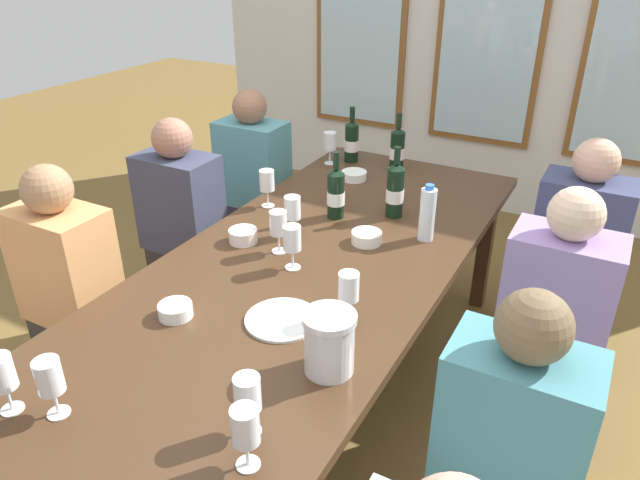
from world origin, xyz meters
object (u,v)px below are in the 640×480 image
(seated_person_3, at_px, (573,263))
(tasting_bowl_2, at_px, (243,236))
(white_plate_0, at_px, (282,320))
(seated_person_2, at_px, (254,190))
(seated_person_4, at_px, (184,233))
(seated_person_5, at_px, (550,332))
(wine_glass_3, at_px, (267,181))
(wine_glass_6, at_px, (245,427))
(wine_bottle_0, at_px, (336,193))
(seated_person_0, at_px, (73,300))
(wine_glass_4, at_px, (278,225))
(wine_glass_1, at_px, (349,288))
(wine_glass_2, at_px, (292,240))
(seated_person_1, at_px, (504,469))
(wine_bottle_3, at_px, (397,149))
(tasting_bowl_1, at_px, (367,237))
(wine_glass_7, at_px, (330,143))
(tasting_bowl_3, at_px, (354,175))
(water_bottle, at_px, (427,214))
(tasting_bowl_0, at_px, (175,310))
(wine_bottle_1, at_px, (395,190))
(dining_table, at_px, (297,285))
(wine_glass_8, at_px, (248,396))
(metal_pitcher, at_px, (329,342))
(wine_glass_0, at_px, (1,374))
(wine_glass_9, at_px, (49,378))
(wine_glass_5, at_px, (292,210))
(wine_bottle_2, at_px, (352,141))

(seated_person_3, bearing_deg, tasting_bowl_2, -143.58)
(white_plate_0, xyz_separation_m, seated_person_2, (-0.99, 1.28, -0.22))
(seated_person_4, xyz_separation_m, seated_person_5, (1.75, 0.02, 0.00))
(wine_glass_3, relative_size, wine_glass_6, 1.00)
(wine_bottle_0, relative_size, seated_person_0, 0.27)
(wine_glass_4, height_order, seated_person_3, seated_person_3)
(wine_glass_1, height_order, wine_glass_2, same)
(wine_glass_4, bearing_deg, seated_person_0, -149.81)
(seated_person_1, relative_size, seated_person_5, 1.00)
(seated_person_4, bearing_deg, tasting_bowl_2, -24.76)
(wine_bottle_3, height_order, seated_person_4, seated_person_4)
(tasting_bowl_1, distance_m, wine_glass_7, 0.93)
(tasting_bowl_3, relative_size, water_bottle, 0.54)
(tasting_bowl_0, bearing_deg, wine_glass_6, -34.99)
(seated_person_0, xyz_separation_m, seated_person_3, (1.75, 1.30, 0.00))
(tasting_bowl_3, distance_m, wine_glass_2, 0.94)
(wine_glass_7, height_order, seated_person_5, seated_person_5)
(wine_bottle_0, relative_size, wine_glass_6, 1.72)
(wine_glass_7, height_order, seated_person_0, seated_person_0)
(wine_bottle_1, distance_m, wine_glass_7, 0.72)
(dining_table, relative_size, wine_glass_8, 15.45)
(metal_pitcher, xyz_separation_m, seated_person_0, (-1.24, 0.10, -0.31))
(wine_glass_2, bearing_deg, wine_glass_8, -66.58)
(wine_glass_3, bearing_deg, tasting_bowl_1, -11.43)
(seated_person_4, distance_m, seated_person_5, 1.75)
(wine_bottle_1, xyz_separation_m, wine_glass_6, (0.23, -1.45, -0.00))
(wine_glass_0, distance_m, wine_glass_2, 1.03)
(wine_bottle_0, height_order, tasting_bowl_1, wine_bottle_0)
(white_plate_0, relative_size, seated_person_5, 0.22)
(metal_pitcher, distance_m, seated_person_0, 1.28)
(metal_pitcher, distance_m, wine_glass_9, 0.73)
(wine_bottle_3, height_order, wine_glass_6, wine_bottle_3)
(water_bottle, height_order, seated_person_4, seated_person_4)
(wine_bottle_3, bearing_deg, wine_glass_8, -78.81)
(white_plate_0, xyz_separation_m, wine_glass_5, (-0.28, 0.54, 0.11))
(wine_bottle_2, relative_size, seated_person_4, 0.27)
(dining_table, height_order, seated_person_5, seated_person_5)
(tasting_bowl_0, distance_m, wine_glass_1, 0.57)
(tasting_bowl_0, relative_size, wine_glass_9, 0.65)
(tasting_bowl_1, bearing_deg, wine_glass_6, -79.06)
(water_bottle, distance_m, wine_glass_2, 0.58)
(wine_glass_0, bearing_deg, wine_glass_5, 83.78)
(wine_bottle_1, bearing_deg, wine_glass_5, -127.91)
(wine_bottle_3, relative_size, seated_person_0, 0.27)
(wine_bottle_3, bearing_deg, seated_person_1, -57.73)
(wine_bottle_1, xyz_separation_m, wine_glass_3, (-0.55, -0.18, -0.00))
(white_plate_0, height_order, wine_glass_1, wine_glass_1)
(wine_glass_7, relative_size, seated_person_5, 0.16)
(wine_glass_7, bearing_deg, seated_person_1, -47.48)
(water_bottle, relative_size, seated_person_4, 0.22)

